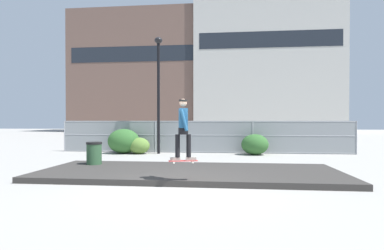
# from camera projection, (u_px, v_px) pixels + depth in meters

# --- Properties ---
(ground_plane) EXTENTS (120.00, 120.00, 0.00)m
(ground_plane) POSITION_uv_depth(u_px,v_px,m) (181.00, 189.00, 8.12)
(ground_plane) COLOR gray
(gravel_berm) EXTENTS (10.00, 3.80, 0.18)m
(gravel_berm) POSITION_uv_depth(u_px,v_px,m) (189.00, 172.00, 10.15)
(gravel_berm) COLOR #33302D
(gravel_berm) RESTS_ON ground_plane
(skateboard) EXTENTS (0.82, 0.38, 0.07)m
(skateboard) POSITION_uv_depth(u_px,v_px,m) (183.00, 161.00, 8.29)
(skateboard) COLOR #B22D2D
(skater) EXTENTS (0.72, 0.62, 1.70)m
(skater) POSITION_uv_depth(u_px,v_px,m) (183.00, 126.00, 8.27)
(skater) COLOR gray
(skater) RESTS_ON skateboard
(chain_fence) EXTENTS (16.88, 0.06, 1.85)m
(chain_fence) POSITION_uv_depth(u_px,v_px,m) (203.00, 137.00, 17.28)
(chain_fence) COLOR gray
(chain_fence) RESTS_ON ground_plane
(street_lamp) EXTENTS (0.44, 0.44, 6.54)m
(street_lamp) POSITION_uv_depth(u_px,v_px,m) (158.00, 81.00, 16.83)
(street_lamp) COLOR black
(street_lamp) RESTS_ON ground_plane
(parked_car_near) EXTENTS (4.49, 2.12, 1.66)m
(parked_car_near) POSITION_uv_depth(u_px,v_px,m) (160.00, 135.00, 20.95)
(parked_car_near) COLOR silver
(parked_car_near) RESTS_ON ground_plane
(parked_car_mid) EXTENTS (4.42, 1.98, 1.66)m
(parked_car_mid) POSITION_uv_depth(u_px,v_px,m) (235.00, 136.00, 20.50)
(parked_car_mid) COLOR #566B4C
(parked_car_mid) RESTS_ON ground_plane
(library_building) EXTENTS (26.35, 11.71, 20.48)m
(library_building) POSITION_uv_depth(u_px,v_px,m) (152.00, 75.00, 54.15)
(library_building) COLOR brown
(library_building) RESTS_ON ground_plane
(office_block) EXTENTS (23.38, 15.29, 23.12)m
(office_block) POSITION_uv_depth(u_px,v_px,m) (263.00, 67.00, 53.41)
(office_block) COLOR #B2AFA8
(office_block) RESTS_ON ground_plane
(shrub_left) EXTENTS (1.80, 1.47, 1.39)m
(shrub_left) POSITION_uv_depth(u_px,v_px,m) (124.00, 141.00, 16.98)
(shrub_left) COLOR #2D5B28
(shrub_left) RESTS_ON ground_plane
(shrub_center) EXTENTS (1.18, 0.97, 0.91)m
(shrub_center) POSITION_uv_depth(u_px,v_px,m) (139.00, 146.00, 16.75)
(shrub_center) COLOR #567A33
(shrub_center) RESTS_ON ground_plane
(shrub_right) EXTENTS (1.46, 1.19, 1.13)m
(shrub_right) POSITION_uv_depth(u_px,v_px,m) (255.00, 144.00, 16.24)
(shrub_right) COLOR #2D5B28
(shrub_right) RESTS_ON ground_plane
(trash_bin) EXTENTS (0.59, 0.59, 1.03)m
(trash_bin) POSITION_uv_depth(u_px,v_px,m) (94.00, 155.00, 11.46)
(trash_bin) COLOR #2D5133
(trash_bin) RESTS_ON ground_plane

